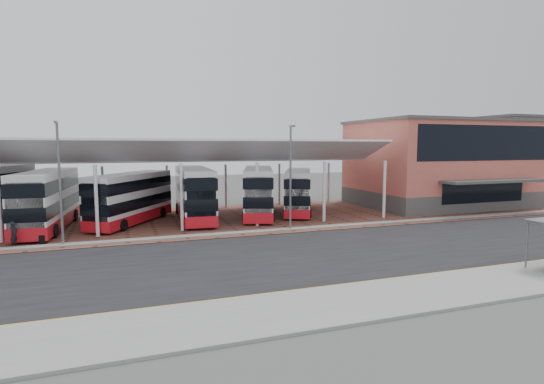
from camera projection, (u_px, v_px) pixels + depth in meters
The scene contains 19 objects.
ground at pixel (298, 251), 26.44m from camera, with size 140.00×140.00×0.00m, color #474945.
road at pixel (305, 254), 25.50m from camera, with size 120.00×14.00×0.02m, color black.
forecourt at pixel (263, 216), 39.29m from camera, with size 72.00×16.00×0.06m, color brown.
sidewalk at pixel (381, 298), 18.00m from camera, with size 120.00×4.00×0.14m, color gray.
north_kerb at pixel (266, 231), 32.25m from camera, with size 120.00×0.80×0.14m, color gray.
yellow_line_near at pixel (356, 285), 19.88m from camera, with size 120.00×0.12×0.01m, color gold.
yellow_line_far at pixel (353, 283), 20.16m from camera, with size 120.00×0.12×0.01m, color gold.
canopy at pixel (173, 154), 36.89m from camera, with size 37.00×11.63×7.07m.
terminal at pixel (442, 163), 46.60m from camera, with size 18.40×14.40×9.25m.
warehouse at pixel (528, 155), 64.27m from camera, with size 30.50×20.50×10.25m.
lamp_west at pixel (60, 180), 27.21m from camera, with size 0.16×0.90×8.07m.
lamp_east at pixel (291, 174), 32.51m from camera, with size 0.16×0.90×8.07m.
bus_1 at pixel (47, 200), 32.77m from camera, with size 3.56×11.23×4.55m.
bus_2 at pixel (131, 198), 35.40m from camera, with size 7.30×9.92×4.20m.
bus_3 at pixel (194, 194), 37.34m from camera, with size 3.20×11.11×4.53m.
bus_4 at pixel (258, 192), 39.26m from camera, with size 5.62×10.98×4.42m.
bus_5 at pixel (298, 192), 41.18m from camera, with size 6.15×10.02×4.10m.
pedestrian at pixel (14, 234), 27.01m from camera, with size 0.61×0.40×1.67m, color black.
suitcase at pixel (42, 240), 27.98m from camera, with size 0.35×0.25×0.60m, color black.
Camera 1 is at (-10.16, -23.87, 6.52)m, focal length 28.00 mm.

